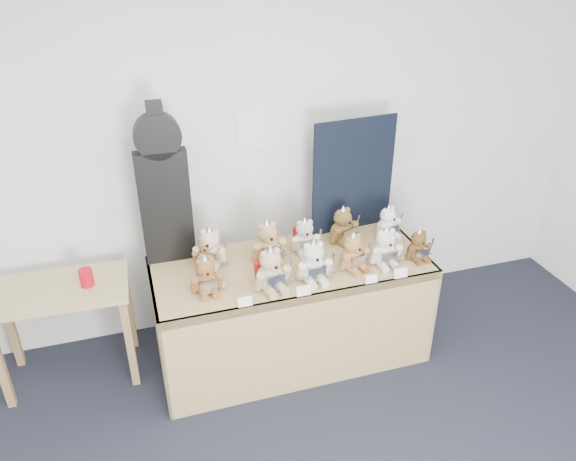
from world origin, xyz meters
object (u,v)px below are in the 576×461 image
object	(u,v)px
teddy_back_centre_right	(305,237)
teddy_back_right	(343,227)
side_table	(61,303)
teddy_back_end	(388,223)
teddy_front_right	(353,253)
teddy_front_far_right	(385,248)
guitar_case	(163,187)
teddy_back_left	(210,249)
red_cup	(86,278)
teddy_front_far_left	(206,277)
teddy_back_centre_left	(268,243)
display_table	(294,290)
teddy_front_centre	(314,263)
teddy_front_end	(418,246)
teddy_front_left	(271,271)
teddy_back_far_left	(207,253)

from	to	relation	value
teddy_back_centre_right	teddy_back_right	bearing A→B (deg)	11.18
side_table	teddy_back_end	distance (m)	2.28
teddy_front_right	teddy_front_far_right	world-z (taller)	teddy_front_far_right
teddy_back_centre_right	guitar_case	bearing A→B (deg)	170.68
teddy_front_right	teddy_back_right	world-z (taller)	teddy_back_right
teddy_back_end	teddy_back_centre_right	bearing A→B (deg)	164.62
teddy_back_left	red_cup	bearing A→B (deg)	-160.55
side_table	teddy_back_centre_right	bearing A→B (deg)	-1.60
guitar_case	teddy_back_right	bearing A→B (deg)	-6.35
guitar_case	teddy_back_end	xyz separation A→B (m)	(1.53, -0.16, -0.42)
teddy_back_centre_right	teddy_back_end	bearing A→B (deg)	4.88
teddy_front_far_left	teddy_back_centre_left	xyz separation A→B (m)	(0.46, 0.25, 0.02)
display_table	teddy_front_centre	bearing A→B (deg)	-62.19
teddy_front_end	teddy_back_centre_right	size ratio (longest dim) A/B	0.87
red_cup	teddy_front_end	size ratio (longest dim) A/B	0.48
teddy_front_far_left	teddy_back_end	size ratio (longest dim) A/B	1.05
teddy_front_left	teddy_front_centre	distance (m)	0.28
display_table	teddy_front_end	bearing A→B (deg)	-7.85
teddy_back_left	teddy_back_centre_right	distance (m)	0.65
side_table	teddy_front_left	distance (m)	1.40
teddy_front_left	teddy_back_end	world-z (taller)	teddy_front_left
teddy_front_end	teddy_front_far_right	bearing A→B (deg)	174.40
display_table	teddy_front_far_left	distance (m)	0.66
side_table	teddy_front_far_left	size ratio (longest dim) A/B	3.21
teddy_front_far_left	teddy_front_end	bearing A→B (deg)	-3.18
teddy_back_right	teddy_back_far_left	bearing A→B (deg)	160.58
teddy_back_left	teddy_front_far_right	bearing A→B (deg)	7.00
teddy_back_left	teddy_front_far_left	bearing A→B (deg)	-81.10
teddy_back_left	teddy_front_right	bearing A→B (deg)	3.84
teddy_front_right	teddy_back_centre_right	bearing A→B (deg)	111.74
guitar_case	teddy_front_left	size ratio (longest dim) A/B	3.37
teddy_front_left	teddy_back_centre_right	distance (m)	0.50
teddy_front_left	teddy_back_far_left	bearing A→B (deg)	121.16
teddy_back_far_left	teddy_front_right	bearing A→B (deg)	2.25
teddy_back_centre_right	teddy_back_far_left	xyz separation A→B (m)	(-0.67, 0.01, -0.01)
teddy_back_centre_right	teddy_back_far_left	world-z (taller)	teddy_back_centre_right
red_cup	teddy_back_centre_left	bearing A→B (deg)	-5.54
teddy_back_end	red_cup	bearing A→B (deg)	160.73
teddy_back_right	teddy_front_right	bearing A→B (deg)	-122.75
teddy_front_end	teddy_back_far_left	xyz separation A→B (m)	(-1.37, 0.32, 0.00)
teddy_front_right	teddy_back_end	distance (m)	0.52
teddy_front_far_left	red_cup	bearing A→B (deg)	151.16
display_table	guitar_case	bearing A→B (deg)	152.54
teddy_front_right	teddy_back_end	xyz separation A→B (m)	(0.41, 0.32, -0.01)
teddy_front_end	teddy_back_left	size ratio (longest dim) A/B	0.80
teddy_front_end	teddy_back_right	bearing A→B (deg)	133.49
teddy_back_centre_left	teddy_back_far_left	size ratio (longest dim) A/B	1.29
teddy_back_right	teddy_back_far_left	world-z (taller)	teddy_back_right
teddy_front_far_right	teddy_back_centre_right	distance (m)	0.55
teddy_back_left	teddy_back_centre_left	xyz separation A→B (m)	(0.37, -0.05, 0.01)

